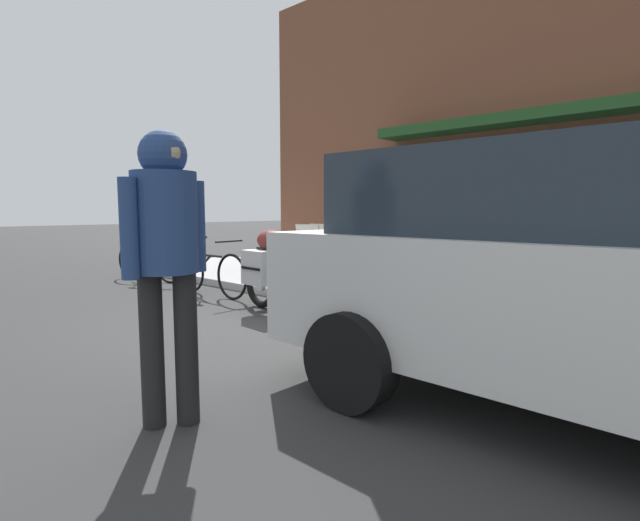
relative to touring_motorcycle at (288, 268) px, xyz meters
The scene contains 6 objects.
ground_plane 0.74m from the touring_motorcycle, 69.85° to the right, with size 80.00×80.00×0.00m, color #313131.
touring_motorcycle is the anchor object (origin of this frame).
parked_bicycle 1.90m from the touring_motorcycle, behind, with size 1.75×0.48×0.93m.
pedestrian_walking 3.16m from the touring_motorcycle, 56.81° to the right, with size 0.41×0.56×1.78m.
sandwich_board_sign 2.56m from the touring_motorcycle, 126.03° to the left, with size 0.55×0.42×0.95m.
second_bicycle_by_cafe 4.00m from the touring_motorcycle, behind, with size 1.71×0.54×0.95m.
Camera 1 is at (4.14, -3.64, 1.32)m, focal length 26.67 mm.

